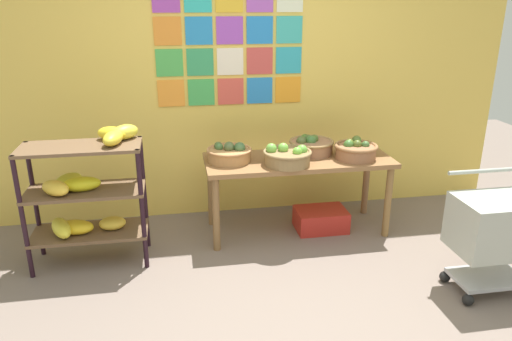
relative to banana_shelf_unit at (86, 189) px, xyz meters
name	(u,v)px	position (x,y,z in m)	size (l,w,h in m)	color
ground	(286,327)	(1.31, -1.08, -0.61)	(9.74, 9.74, 0.00)	#75655C
back_wall_with_art	(241,73)	(1.31, 0.81, 0.72)	(5.08, 0.07, 2.66)	#E6C051
banana_shelf_unit	(86,189)	(0.00, 0.00, 0.00)	(0.88, 0.46, 1.07)	black
display_table	(298,167)	(1.72, 0.25, -0.02)	(1.60, 0.61, 0.68)	brown
fruit_basket_right	(311,145)	(1.86, 0.38, 0.14)	(0.40, 0.40, 0.16)	#9E6F4E
fruit_basket_back_right	(287,156)	(1.59, 0.11, 0.14)	(0.40, 0.40, 0.18)	olive
fruit_basket_centre	(230,153)	(1.13, 0.28, 0.14)	(0.38, 0.38, 0.17)	#B07D4B
fruit_basket_left	(356,150)	(2.20, 0.17, 0.14)	(0.37, 0.37, 0.18)	#966342
produce_crate_under_table	(321,219)	(1.94, 0.23, -0.52)	(0.45, 0.32, 0.19)	red
shopping_cart	(496,229)	(2.83, -0.91, -0.13)	(0.57, 0.44, 0.84)	black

